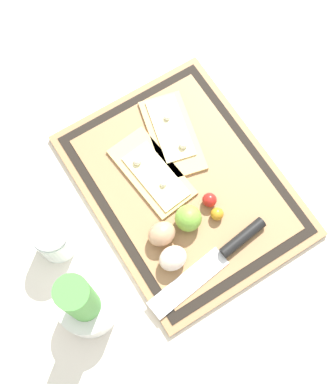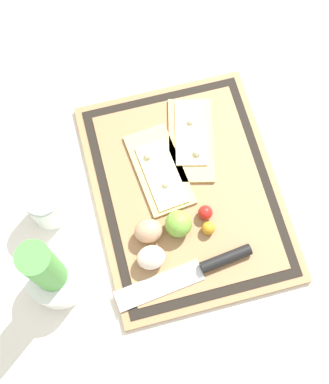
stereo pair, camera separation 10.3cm
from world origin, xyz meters
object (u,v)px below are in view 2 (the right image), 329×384
at_px(lime, 178,224).
at_px(cherry_tomato_yellow, 208,228).
at_px(knife, 206,266).
at_px(sauce_jar, 47,206).
at_px(pizza_slice_far, 160,170).
at_px(herb_pot, 52,276).
at_px(pizza_slice_near, 191,138).
at_px(cherry_tomato_red, 205,213).
at_px(egg_brown, 148,231).
at_px(egg_pink, 151,257).

height_order(lime, cherry_tomato_yellow, lime).
relative_size(knife, sauce_jar, 2.76).
height_order(pizza_slice_far, herb_pot, herb_pot).
distance_m(pizza_slice_near, cherry_tomato_red, 0.16).
distance_m(pizza_slice_near, lime, 0.19).
height_order(egg_brown, sauce_jar, sauce_jar).
relative_size(knife, herb_pot, 1.17).
xyz_separation_m(herb_pot, sauce_jar, (0.14, -0.01, -0.04)).
distance_m(knife, egg_brown, 0.13).
xyz_separation_m(egg_pink, cherry_tomato_red, (0.06, -0.12, -0.01)).
bearing_deg(pizza_slice_near, sauce_jar, 103.92).
height_order(knife, cherry_tomato_red, cherry_tomato_red).
distance_m(pizza_slice_far, herb_pot, 0.30).
bearing_deg(lime, herb_pot, 100.54).
bearing_deg(lime, cherry_tomato_yellow, -109.44).
relative_size(egg_pink, cherry_tomato_red, 1.90).
relative_size(pizza_slice_far, egg_brown, 3.58).
xyz_separation_m(egg_brown, herb_pot, (-0.05, 0.18, 0.04)).
bearing_deg(sauce_jar, pizza_slice_near, -76.08).
bearing_deg(knife, egg_brown, 44.79).
height_order(egg_brown, egg_pink, same).
relative_size(pizza_slice_near, pizza_slice_far, 1.05).
bearing_deg(sauce_jar, herb_pot, 176.44).
distance_m(lime, sauce_jar, 0.25).
distance_m(pizza_slice_far, cherry_tomato_red, 0.13).
relative_size(egg_pink, lime, 1.04).
height_order(knife, sauce_jar, sauce_jar).
bearing_deg(cherry_tomato_yellow, herb_pot, 94.99).
height_order(cherry_tomato_red, cherry_tomato_yellow, cherry_tomato_red).
bearing_deg(lime, pizza_slice_far, 2.51).
distance_m(knife, egg_pink, 0.10).
bearing_deg(knife, cherry_tomato_yellow, -18.87).
height_order(lime, cherry_tomato_red, lime).
bearing_deg(egg_brown, cherry_tomato_red, -84.81).
distance_m(egg_brown, cherry_tomato_yellow, 0.11).
xyz_separation_m(knife, lime, (0.09, 0.03, 0.02)).
bearing_deg(herb_pot, pizza_slice_near, -55.39).
height_order(cherry_tomato_red, herb_pot, herb_pot).
bearing_deg(pizza_slice_near, pizza_slice_far, 123.15).
relative_size(pizza_slice_far, cherry_tomato_yellow, 7.54).
distance_m(knife, cherry_tomato_yellow, 0.07).
relative_size(pizza_slice_far, lime, 3.72).
bearing_deg(egg_pink, cherry_tomato_yellow, -76.08).
xyz_separation_m(cherry_tomato_red, cherry_tomato_yellow, (-0.03, 0.00, -0.00)).
relative_size(lime, cherry_tomato_yellow, 2.03).
relative_size(lime, cherry_tomato_red, 1.82).
height_order(egg_pink, lime, lime).
bearing_deg(egg_pink, cherry_tomato_red, -63.67).
height_order(pizza_slice_far, egg_brown, egg_brown).
bearing_deg(cherry_tomato_red, cherry_tomato_yellow, 174.71).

